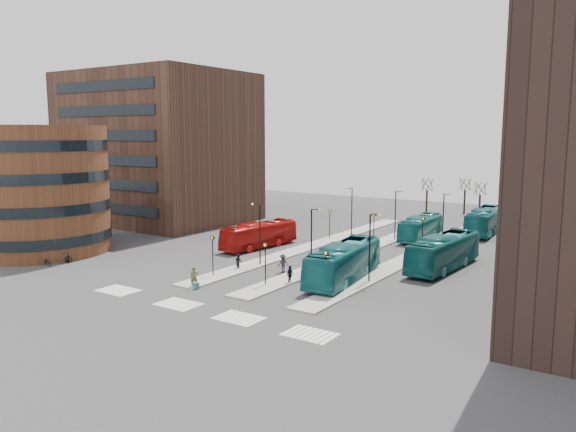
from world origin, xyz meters
The scene contains 23 objects.
ground centered at (0.00, 0.00, 0.00)m, with size 160.00×160.00×0.00m, color #2F2F32.
island_left centered at (-4.00, 30.00, 0.07)m, with size 2.50×45.00×0.15m, color gray.
island_mid centered at (2.00, 30.00, 0.07)m, with size 2.50×45.00×0.15m, color gray.
island_right centered at (8.00, 30.00, 0.07)m, with size 2.50×45.00×0.15m, color gray.
suitcase centered at (-2.79, 7.93, 0.29)m, with size 0.47×0.37×0.58m, color navy.
red_bus centered at (-8.76, 25.12, 1.50)m, with size 2.51×10.75×2.99m, color #A8100C.
teal_bus_a centered at (6.37, 17.45, 1.72)m, with size 2.89×12.33×3.43m, color #146267.
teal_bus_b centered at (5.00, 40.49, 1.49)m, with size 2.50×10.68×2.98m, color #146664.
teal_bus_c centered at (12.45, 26.67, 1.71)m, with size 2.87×12.25×3.41m, color #125A5A.
teal_bus_d centered at (10.67, 48.94, 1.72)m, with size 2.89×12.36×3.44m, color #145F64.
traveller centered at (-3.25, 8.24, 0.90)m, with size 0.66×0.43×1.81m, color brown.
commuter_a centered at (-4.16, 15.48, 0.79)m, with size 0.76×0.59×1.57m, color black.
commuter_b centered at (2.99, 13.72, 0.84)m, with size 0.99×0.41×1.68m, color black.
commuter_c centered at (0.09, 16.91, 0.88)m, with size 1.13×0.65×1.75m, color black.
bicycle_near centered at (-21.00, 5.95, 0.43)m, with size 0.57×1.64×0.86m, color gray.
bicycle_mid centered at (-21.00, 7.87, 0.56)m, with size 0.52×1.85×1.11m, color gray.
bicycle_far centered at (-21.00, 8.00, 0.46)m, with size 0.61×1.74×0.92m, color gray.
crosswalk_stripes centered at (1.75, 4.00, 0.01)m, with size 22.35×2.40×0.01m.
round_building centered at (-28.00, 10.00, 6.99)m, with size 15.16×15.16×14.00m.
office_block centered at (-34.00, 33.98, 11.00)m, with size 25.00×20.12×22.00m.
sign_poles centered at (1.60, 23.00, 2.41)m, with size 12.45×22.12×3.65m.
lamp_posts centered at (2.64, 28.00, 3.58)m, with size 14.04×20.24×6.12m.
bare_trees centered at (2.67, 62.67, 2.72)m, with size 10.97×8.14×5.90m.
Camera 1 is at (29.39, -26.38, 13.11)m, focal length 35.00 mm.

